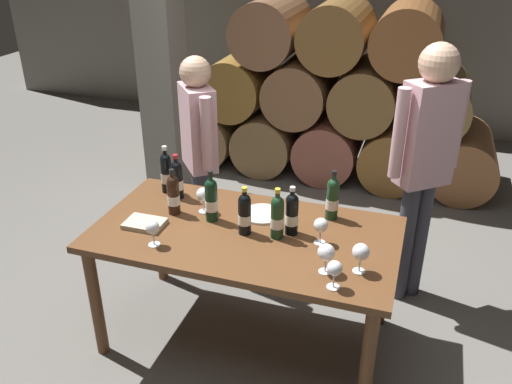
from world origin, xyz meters
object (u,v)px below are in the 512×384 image
wine_glass_3 (335,269)px  wine_bottle_4 (177,179)px  wine_bottle_2 (332,198)px  wine_glass_0 (361,253)px  wine_bottle_0 (173,194)px  wine_bottle_6 (245,213)px  wine_glass_2 (153,228)px  tasting_notebook (145,224)px  dining_table (245,245)px  wine_bottle_1 (292,214)px  wine_bottle_7 (277,217)px  wine_glass_1 (203,195)px  taster_seated_left (199,146)px  wine_glass_4 (326,253)px  sommelier_presenting (425,155)px  wine_bottle_3 (166,172)px  wine_glass_5 (321,226)px  serving_plate (262,214)px  wine_bottle_5 (211,199)px

wine_glass_3 → wine_bottle_4: bearing=151.1°
wine_bottle_2 → wine_glass_0: wine_bottle_2 is taller
wine_bottle_0 → wine_bottle_6: (0.47, -0.08, -0.00)m
wine_glass_2 → tasting_notebook: 0.24m
dining_table → wine_glass_0: size_ratio=10.65×
wine_bottle_1 → wine_glass_0: (0.41, -0.25, -0.01)m
wine_bottle_2 → tasting_notebook: 1.08m
wine_bottle_7 → wine_glass_1: 0.51m
wine_glass_2 → wine_bottle_4: bearing=102.4°
wine_bottle_0 → wine_glass_0: (1.13, -0.25, -0.01)m
tasting_notebook → taster_seated_left: size_ratio=0.14×
wine_glass_1 → taster_seated_left: taster_seated_left is taller
wine_bottle_6 → wine_glass_3: bearing=-31.0°
wine_glass_2 → wine_glass_0: bearing=5.4°
wine_bottle_4 → wine_glass_1: 0.26m
dining_table → wine_glass_4: size_ratio=10.64×
wine_bottle_2 → wine_bottle_6: 0.53m
wine_bottle_2 → sommelier_presenting: size_ratio=0.18×
wine_bottle_0 → tasting_notebook: 0.24m
wine_bottle_4 → wine_bottle_7: 0.76m
wine_bottle_7 → wine_bottle_3: bearing=158.9°
wine_glass_5 → wine_bottle_0: bearing=176.3°
serving_plate → wine_glass_4: bearing=-43.8°
tasting_notebook → dining_table: bearing=11.6°
wine_glass_1 → wine_glass_5: (0.73, -0.13, -0.00)m
wine_bottle_1 → taster_seated_left: (-0.84, 0.66, 0.04)m
tasting_notebook → taster_seated_left: taster_seated_left is taller
wine_bottle_6 → wine_glass_5: size_ratio=1.86×
wine_bottle_4 → sommelier_presenting: 1.52m
wine_bottle_5 → wine_bottle_6: size_ratio=1.10×
wine_bottle_1 → wine_bottle_5: (-0.47, 0.00, 0.01)m
dining_table → wine_glass_3: size_ratio=11.50×
wine_glass_1 → wine_glass_2: wine_glass_1 is taller
wine_bottle_0 → wine_bottle_3: wine_bottle_3 is taller
wine_glass_4 → serving_plate: size_ratio=0.67×
taster_seated_left → wine_bottle_5: bearing=-61.0°
sommelier_presenting → taster_seated_left: size_ratio=1.11×
dining_table → tasting_notebook: bearing=-167.8°
serving_plate → sommelier_presenting: size_ratio=0.14×
wine_bottle_0 → wine_bottle_2: size_ratio=0.94×
serving_plate → taster_seated_left: size_ratio=0.16×
tasting_notebook → wine_bottle_5: bearing=27.9°
wine_glass_0 → wine_glass_1: 1.02m
wine_glass_1 → wine_glass_3: wine_glass_1 is taller
wine_bottle_3 → taster_seated_left: (0.05, 0.41, 0.03)m
wine_bottle_4 → wine_glass_0: size_ratio=1.82×
wine_bottle_2 → wine_glass_3: (0.14, -0.65, -0.03)m
wine_bottle_5 → wine_glass_4: wine_bottle_5 is taller
wine_bottle_4 → sommelier_presenting: bearing=19.1°
wine_bottle_4 → wine_bottle_2: bearing=2.7°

